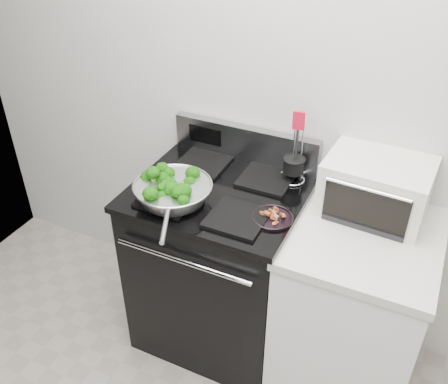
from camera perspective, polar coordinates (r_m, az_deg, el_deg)
The scene contains 8 objects.
back_wall at distance 2.31m, azimuth 9.99°, elevation 11.10°, with size 4.00×0.02×2.70m, color silver.
gas_range at distance 2.60m, azimuth -0.49°, elevation -8.12°, with size 0.79×0.69×1.13m.
counter at distance 2.48m, azimuth 14.27°, elevation -12.96°, with size 0.62×0.68×0.92m.
skillet at distance 2.21m, azimuth -5.86°, elevation 0.12°, with size 0.36×0.54×0.08m.
broccoli_pile at distance 2.20m, azimuth -5.89°, elevation 0.58°, with size 0.28×0.28×0.10m, color black, non-canonical shape.
bacon_plate at distance 2.12m, azimuth 5.55°, elevation -2.72°, with size 0.18×0.18×0.04m.
utensil_holder at distance 2.36m, azimuth 7.95°, elevation 2.65°, with size 0.12×0.12×0.36m.
toaster_oven at distance 2.25m, azimuth 16.98°, elevation 0.59°, with size 0.46×0.36×0.25m.
Camera 1 is at (0.54, -0.31, 2.24)m, focal length 40.00 mm.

